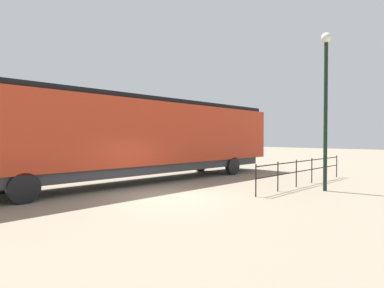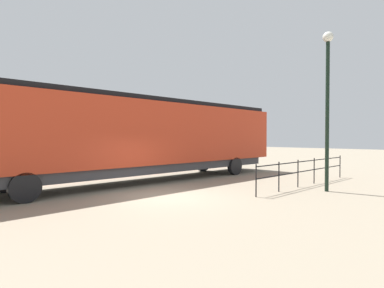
# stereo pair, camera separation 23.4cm
# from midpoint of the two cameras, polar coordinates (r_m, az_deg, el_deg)

# --- Properties ---
(ground_plane) EXTENTS (120.00, 120.00, 0.00)m
(ground_plane) POSITION_cam_midpoint_polar(r_m,az_deg,el_deg) (12.23, -5.45, -9.82)
(ground_plane) COLOR gray
(locomotive) EXTENTS (3.11, 18.76, 4.38)m
(locomotive) POSITION_cam_midpoint_polar(r_m,az_deg,el_deg) (16.51, -8.42, 1.56)
(locomotive) COLOR red
(locomotive) RESTS_ON ground_plane
(lamp_post) EXTENTS (0.44, 0.44, 6.90)m
(lamp_post) POSITION_cam_midpoint_polar(r_m,az_deg,el_deg) (14.63, 23.33, 9.34)
(lamp_post) COLOR black
(lamp_post) RESTS_ON ground_plane
(platform_fence) EXTENTS (0.05, 8.59, 1.29)m
(platform_fence) POSITION_cam_midpoint_polar(r_m,az_deg,el_deg) (16.00, 19.90, -4.30)
(platform_fence) COLOR black
(platform_fence) RESTS_ON ground_plane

